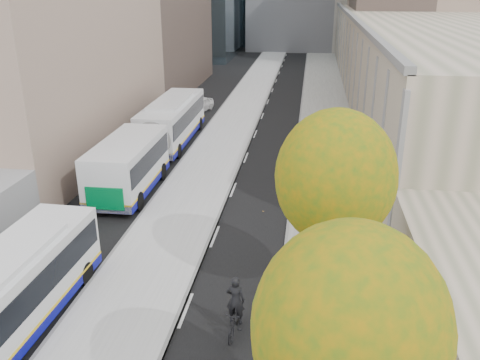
% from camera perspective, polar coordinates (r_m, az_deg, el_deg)
% --- Properties ---
extents(bus_platform, '(4.25, 150.00, 0.15)m').
position_cam_1_polar(bus_platform, '(40.77, -1.56, 5.01)').
color(bus_platform, '#A6A6A6').
rests_on(bus_platform, ground).
extents(sidewalk, '(4.75, 150.00, 0.08)m').
position_cam_1_polar(sidewalk, '(40.30, 9.77, 4.46)').
color(sidewalk, gray).
rests_on(sidewalk, ground).
extents(building_tan, '(18.00, 92.00, 8.00)m').
position_cam_1_polar(building_tan, '(69.23, 19.17, 13.97)').
color(building_tan, gray).
rests_on(building_tan, ground).
extents(bus_shelter, '(1.90, 4.40, 2.53)m').
position_cam_1_polar(bus_shelter, '(17.58, 17.18, -11.87)').
color(bus_shelter, '#383A3F').
rests_on(bus_shelter, sidewalk).
extents(tree_b, '(4.00, 4.00, 6.97)m').
position_cam_1_polar(tree_b, '(10.83, 12.19, -16.15)').
color(tree_b, '#2F2515').
rests_on(tree_b, sidewalk).
extents(tree_c, '(4.20, 4.20, 7.28)m').
position_cam_1_polar(tree_c, '(17.77, 10.67, 0.25)').
color(tree_c, '#2F2515').
rests_on(tree_c, sidewalk).
extents(bus_far, '(2.95, 19.08, 3.18)m').
position_cam_1_polar(bus_far, '(35.13, -9.35, 4.86)').
color(bus_far, silver).
rests_on(bus_far, ground).
extents(cyclist, '(0.74, 1.85, 2.31)m').
position_cam_1_polar(cyclist, '(18.14, -0.51, -14.72)').
color(cyclist, black).
rests_on(cyclist, ground).
extents(distant_car, '(2.47, 4.24, 1.36)m').
position_cam_1_polar(distant_car, '(48.77, -4.61, 8.42)').
color(distant_car, silver).
rests_on(distant_car, ground).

